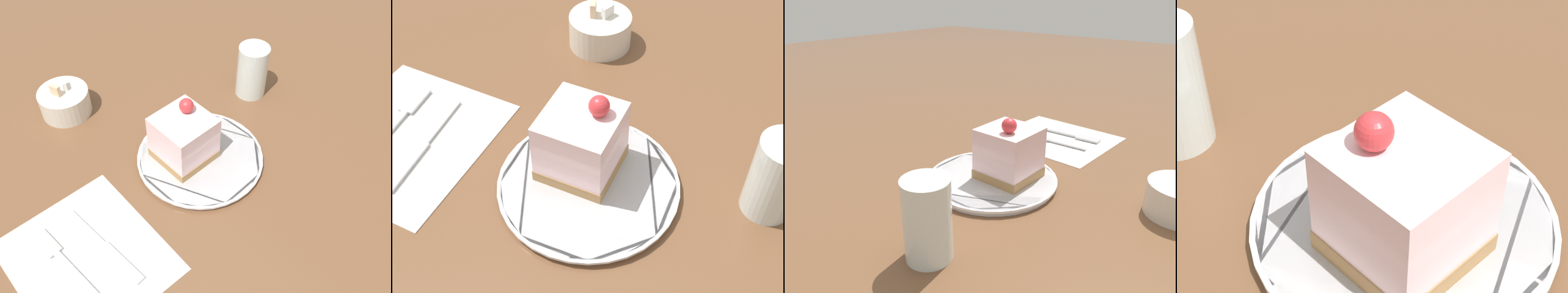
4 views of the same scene
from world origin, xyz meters
TOP-DOWN VIEW (x-y plane):
  - ground_plane at (0.00, 0.00)m, footprint 4.00×4.00m
  - plate at (0.02, -0.02)m, footprint 0.22×0.22m
  - cake_slice at (0.00, 0.01)m, footprint 0.09×0.09m

SIDE VIEW (x-z plane):
  - ground_plane at x=0.00m, z-range 0.00..0.00m
  - plate at x=0.02m, z-range 0.00..0.01m
  - cake_slice at x=0.00m, z-range 0.00..0.11m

